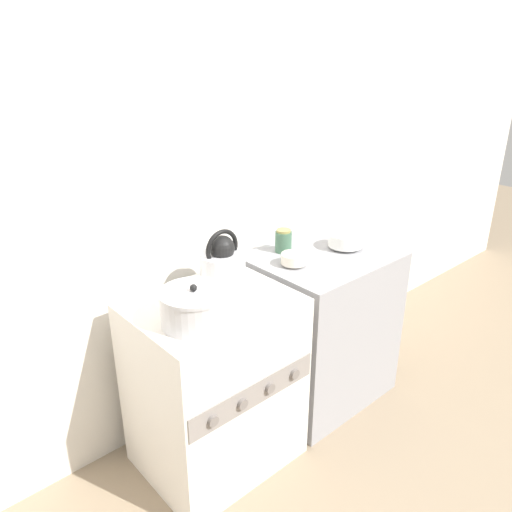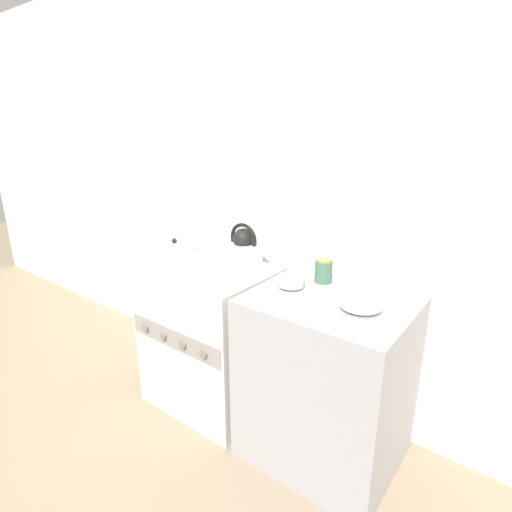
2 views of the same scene
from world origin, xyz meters
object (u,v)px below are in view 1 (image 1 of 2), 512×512
(kettle, at_px, (223,263))
(cooking_pot, at_px, (194,307))
(storage_jar, at_px, (283,241))
(stove, at_px, (215,383))
(enamel_bowl, at_px, (345,240))
(small_ceramic_bowl, at_px, (294,259))

(kettle, distance_m, cooking_pot, 0.37)
(storage_jar, bearing_deg, kettle, -171.24)
(stove, relative_size, enamel_bowl, 4.69)
(kettle, relative_size, storage_jar, 2.11)
(cooking_pot, bearing_deg, kettle, 35.03)
(enamel_bowl, distance_m, storage_jar, 0.33)
(kettle, height_order, storage_jar, kettle)
(cooking_pot, height_order, small_ceramic_bowl, cooking_pot)
(enamel_bowl, height_order, storage_jar, storage_jar)
(enamel_bowl, xyz_separation_m, small_ceramic_bowl, (-0.36, 0.02, -0.01))
(small_ceramic_bowl, distance_m, storage_jar, 0.18)
(cooking_pot, relative_size, small_ceramic_bowl, 2.18)
(enamel_bowl, relative_size, small_ceramic_bowl, 1.45)
(cooking_pot, relative_size, storage_jar, 2.23)
(stove, distance_m, storage_jar, 0.78)
(kettle, xyz_separation_m, enamel_bowl, (0.71, -0.11, -0.04))
(storage_jar, bearing_deg, small_ceramic_bowl, -118.47)
(cooking_pot, height_order, storage_jar, cooking_pot)
(kettle, xyz_separation_m, storage_jar, (0.44, 0.07, -0.03))
(kettle, distance_m, enamel_bowl, 0.72)
(storage_jar, bearing_deg, stove, -162.63)
(cooking_pot, relative_size, enamel_bowl, 1.50)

